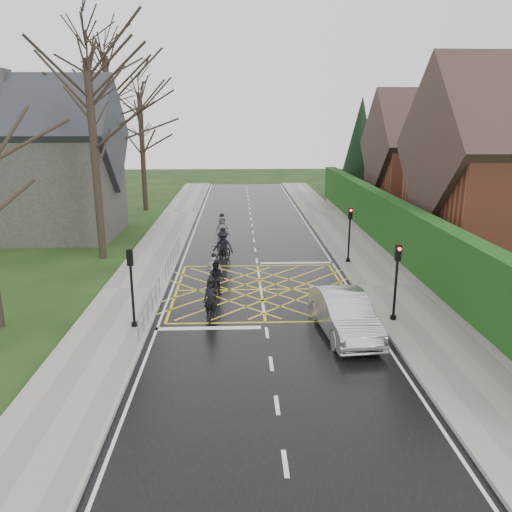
{
  "coord_description": "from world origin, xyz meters",
  "views": [
    {
      "loc": [
        -1.06,
        -22.53,
        7.87
      ],
      "look_at": [
        -0.18,
        1.35,
        1.3
      ],
      "focal_mm": 35.0,
      "sensor_mm": 36.0,
      "label": 1
    }
  ],
  "objects": [
    {
      "name": "tree_near",
      "position": [
        -9.0,
        6.0,
        7.91
      ],
      "size": [
        9.24,
        9.24,
        11.44
      ],
      "color": "black",
      "rests_on": "ground"
    },
    {
      "name": "cyclist_back",
      "position": [
        -2.06,
        -0.66,
        0.65
      ],
      "size": [
        0.82,
        1.75,
        1.71
      ],
      "rotation": [
        0.0,
        0.0,
        -0.11
      ],
      "color": "black",
      "rests_on": "ground"
    },
    {
      "name": "traffic_light_sw",
      "position": [
        -5.1,
        -4.5,
        1.66
      ],
      "size": [
        0.24,
        0.31,
        3.21
      ],
      "color": "black",
      "rests_on": "ground"
    },
    {
      "name": "sidewalk_right",
      "position": [
        6.0,
        0.0,
        0.07
      ],
      "size": [
        3.0,
        80.0,
        0.15
      ],
      "primitive_type": "cube",
      "color": "gray",
      "rests_on": "ground"
    },
    {
      "name": "cyclist_mid",
      "position": [
        -1.91,
        4.7,
        0.75
      ],
      "size": [
        1.42,
        2.23,
        2.05
      ],
      "rotation": [
        0.0,
        0.0,
        -0.36
      ],
      "color": "black",
      "rests_on": "ground"
    },
    {
      "name": "ground",
      "position": [
        0.0,
        0.0,
        0.0
      ],
      "size": [
        120.0,
        120.0,
        0.0
      ],
      "primitive_type": "plane",
      "color": "black",
      "rests_on": "ground"
    },
    {
      "name": "house_far",
      "position": [
        14.75,
        18.0,
        4.36
      ],
      "size": [
        9.8,
        8.8,
        10.3
      ],
      "color": "brown",
      "rests_on": "ground"
    },
    {
      "name": "tree_mid",
      "position": [
        -10.0,
        14.0,
        8.63
      ],
      "size": [
        10.08,
        10.08,
        12.48
      ],
      "color": "black",
      "rests_on": "ground"
    },
    {
      "name": "cyclist_rear",
      "position": [
        -2.2,
        -3.5,
        0.56
      ],
      "size": [
        0.63,
        1.77,
        1.72
      ],
      "rotation": [
        0.0,
        0.0,
        -0.01
      ],
      "color": "black",
      "rests_on": "ground"
    },
    {
      "name": "sidewalk_left",
      "position": [
        -6.0,
        0.0,
        0.07
      ],
      "size": [
        3.0,
        80.0,
        0.15
      ],
      "primitive_type": "cube",
      "color": "gray",
      "rests_on": "ground"
    },
    {
      "name": "cyclist_lead",
      "position": [
        -2.08,
        8.74,
        0.73
      ],
      "size": [
        1.16,
        2.26,
        2.09
      ],
      "rotation": [
        0.0,
        0.0,
        0.2
      ],
      "color": "gold",
      "rests_on": "ground"
    },
    {
      "name": "traffic_light_se",
      "position": [
        5.1,
        -4.2,
        1.66
      ],
      "size": [
        0.24,
        0.31,
        3.21
      ],
      "rotation": [
        0.0,
        0.0,
        3.14
      ],
      "color": "black",
      "rests_on": "ground"
    },
    {
      "name": "tree_far",
      "position": [
        -9.3,
        22.0,
        7.19
      ],
      "size": [
        8.4,
        8.4,
        10.4
      ],
      "color": "black",
      "rests_on": "ground"
    },
    {
      "name": "cyclist_front",
      "position": [
        -2.26,
        0.65,
        0.61
      ],
      "size": [
        1.05,
        1.69,
        1.65
      ],
      "rotation": [
        0.0,
        0.0,
        -0.39
      ],
      "color": "black",
      "rests_on": "ground"
    },
    {
      "name": "railing_north",
      "position": [
        -4.65,
        4.0,
        0.79
      ],
      "size": [
        0.05,
        6.04,
        1.03
      ],
      "color": "slate",
      "rests_on": "ground"
    },
    {
      "name": "stone_wall",
      "position": [
        7.75,
        6.0,
        0.35
      ],
      "size": [
        0.5,
        38.0,
        0.7
      ],
      "primitive_type": "cube",
      "color": "slate",
      "rests_on": "ground"
    },
    {
      "name": "hedge",
      "position": [
        7.75,
        6.0,
        2.1
      ],
      "size": [
        0.9,
        38.0,
        2.8
      ],
      "primitive_type": "cube",
      "color": "#103B12",
      "rests_on": "stone_wall"
    },
    {
      "name": "car",
      "position": [
        2.91,
        -5.15,
        0.79
      ],
      "size": [
        2.13,
        4.95,
        1.59
      ],
      "primitive_type": "imported",
      "rotation": [
        0.0,
        0.0,
        0.1
      ],
      "color": "#B2B4B9",
      "rests_on": "ground"
    },
    {
      "name": "church",
      "position": [
        -13.54,
        12.0,
        4.93
      ],
      "size": [
        8.8,
        7.8,
        11.0
      ],
      "color": "#2D2B28",
      "rests_on": "ground"
    },
    {
      "name": "road",
      "position": [
        0.0,
        0.0,
        0.01
      ],
      "size": [
        9.0,
        80.0,
        0.01
      ],
      "primitive_type": "cube",
      "color": "black",
      "rests_on": "ground"
    },
    {
      "name": "conifer",
      "position": [
        10.75,
        26.0,
        4.99
      ],
      "size": [
        4.6,
        4.6,
        10.0
      ],
      "color": "black",
      "rests_on": "ground"
    },
    {
      "name": "traffic_light_ne",
      "position": [
        5.1,
        4.2,
        1.66
      ],
      "size": [
        0.24,
        0.31,
        3.21
      ],
      "rotation": [
        0.0,
        0.0,
        3.14
      ],
      "color": "black",
      "rests_on": "ground"
    },
    {
      "name": "railing_south",
      "position": [
        -4.65,
        -3.5,
        0.78
      ],
      "size": [
        0.05,
        5.04,
        1.03
      ],
      "color": "slate",
      "rests_on": "ground"
    }
  ]
}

